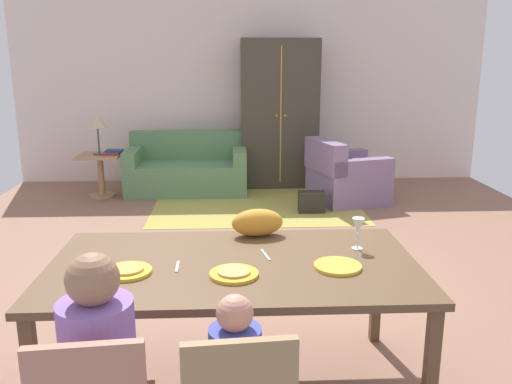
{
  "coord_description": "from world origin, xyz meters",
  "views": [
    {
      "loc": [
        -0.3,
        -4.06,
        1.83
      ],
      "look_at": [
        -0.12,
        -0.15,
        0.85
      ],
      "focal_mm": 37.51,
      "sensor_mm": 36.0,
      "label": 1
    }
  ],
  "objects_px": {
    "wine_glass": "(358,227)",
    "book_lower": "(111,154)",
    "dining_table": "(234,273)",
    "table_lamp": "(97,122)",
    "side_table": "(101,169)",
    "plate_near_man": "(127,271)",
    "cat": "(257,222)",
    "armoire": "(279,114)",
    "couch": "(187,170)",
    "handbag": "(312,202)",
    "armchair": "(344,178)",
    "plate_near_woman": "(338,266)",
    "book_upper": "(114,151)",
    "plate_near_child": "(234,274)"
  },
  "relations": [
    {
      "from": "wine_glass",
      "to": "couch",
      "type": "distance_m",
      "value": 4.74
    },
    {
      "from": "couch",
      "to": "armoire",
      "type": "height_order",
      "value": "armoire"
    },
    {
      "from": "handbag",
      "to": "book_lower",
      "type": "bearing_deg",
      "value": 161.5
    },
    {
      "from": "armchair",
      "to": "handbag",
      "type": "height_order",
      "value": "armchair"
    },
    {
      "from": "plate_near_woman",
      "to": "table_lamp",
      "type": "distance_m",
      "value": 5.1
    },
    {
      "from": "dining_table",
      "to": "plate_near_child",
      "type": "distance_m",
      "value": 0.19
    },
    {
      "from": "dining_table",
      "to": "table_lamp",
      "type": "bearing_deg",
      "value": 111.73
    },
    {
      "from": "plate_near_man",
      "to": "plate_near_woman",
      "type": "xyz_separation_m",
      "value": [
        1.09,
        0.02,
        0.0
      ]
    },
    {
      "from": "side_table",
      "to": "dining_table",
      "type": "bearing_deg",
      "value": -68.27
    },
    {
      "from": "dining_table",
      "to": "plate_near_woman",
      "type": "xyz_separation_m",
      "value": [
        0.55,
        -0.1,
        0.07
      ]
    },
    {
      "from": "table_lamp",
      "to": "side_table",
      "type": "bearing_deg",
      "value": 0.0
    },
    {
      "from": "plate_near_woman",
      "to": "armchair",
      "type": "bearing_deg",
      "value": 77.45
    },
    {
      "from": "couch",
      "to": "armchair",
      "type": "relative_size",
      "value": 1.55
    },
    {
      "from": "plate_near_man",
      "to": "armoire",
      "type": "xyz_separation_m",
      "value": [
        1.24,
        5.16,
        0.28
      ]
    },
    {
      "from": "wine_glass",
      "to": "handbag",
      "type": "distance_m",
      "value": 3.45
    },
    {
      "from": "plate_near_child",
      "to": "armoire",
      "type": "bearing_deg",
      "value": 82.46
    },
    {
      "from": "cat",
      "to": "handbag",
      "type": "distance_m",
      "value": 3.27
    },
    {
      "from": "table_lamp",
      "to": "book_upper",
      "type": "distance_m",
      "value": 0.43
    },
    {
      "from": "armoire",
      "to": "couch",
      "type": "bearing_deg",
      "value": -165.04
    },
    {
      "from": "book_upper",
      "to": "side_table",
      "type": "bearing_deg",
      "value": -170.1
    },
    {
      "from": "armchair",
      "to": "armoire",
      "type": "xyz_separation_m",
      "value": [
        -0.77,
        1.02,
        0.73
      ]
    },
    {
      "from": "plate_near_man",
      "to": "book_lower",
      "type": "xyz_separation_m",
      "value": [
        -1.06,
        4.51,
        -0.18
      ]
    },
    {
      "from": "book_lower",
      "to": "book_upper",
      "type": "xyz_separation_m",
      "value": [
        0.03,
        0.07,
        0.03
      ]
    },
    {
      "from": "cat",
      "to": "armoire",
      "type": "bearing_deg",
      "value": 75.16
    },
    {
      "from": "dining_table",
      "to": "book_lower",
      "type": "xyz_separation_m",
      "value": [
        -1.6,
        4.39,
        -0.11
      ]
    },
    {
      "from": "wine_glass",
      "to": "handbag",
      "type": "height_order",
      "value": "wine_glass"
    },
    {
      "from": "wine_glass",
      "to": "cat",
      "type": "distance_m",
      "value": 0.63
    },
    {
      "from": "plate_near_man",
      "to": "cat",
      "type": "distance_m",
      "value": 0.9
    },
    {
      "from": "wine_glass",
      "to": "handbag",
      "type": "relative_size",
      "value": 0.58
    },
    {
      "from": "armoire",
      "to": "book_lower",
      "type": "xyz_separation_m",
      "value": [
        -2.29,
        -0.65,
        -0.46
      ]
    },
    {
      "from": "plate_near_man",
      "to": "couch",
      "type": "xyz_separation_m",
      "value": [
        -0.08,
        4.81,
        -0.46
      ]
    },
    {
      "from": "plate_near_woman",
      "to": "book_lower",
      "type": "distance_m",
      "value": 4.98
    },
    {
      "from": "plate_near_woman",
      "to": "cat",
      "type": "distance_m",
      "value": 0.68
    },
    {
      "from": "dining_table",
      "to": "wine_glass",
      "type": "height_order",
      "value": "wine_glass"
    },
    {
      "from": "plate_near_man",
      "to": "wine_glass",
      "type": "relative_size",
      "value": 1.34
    },
    {
      "from": "plate_near_child",
      "to": "cat",
      "type": "xyz_separation_m",
      "value": [
        0.15,
        0.63,
        0.08
      ]
    },
    {
      "from": "plate_near_woman",
      "to": "side_table",
      "type": "bearing_deg",
      "value": 117.03
    },
    {
      "from": "wine_glass",
      "to": "book_lower",
      "type": "relative_size",
      "value": 0.85
    },
    {
      "from": "wine_glass",
      "to": "table_lamp",
      "type": "distance_m",
      "value": 4.93
    },
    {
      "from": "plate_near_woman",
      "to": "book_upper",
      "type": "relative_size",
      "value": 1.14
    },
    {
      "from": "plate_near_child",
      "to": "book_upper",
      "type": "height_order",
      "value": "plate_near_child"
    },
    {
      "from": "table_lamp",
      "to": "plate_near_child",
      "type": "bearing_deg",
      "value": -69.04
    },
    {
      "from": "dining_table",
      "to": "side_table",
      "type": "bearing_deg",
      "value": 111.73
    },
    {
      "from": "couch",
      "to": "side_table",
      "type": "height_order",
      "value": "couch"
    },
    {
      "from": "side_table",
      "to": "armoire",
      "type": "bearing_deg",
      "value": 13.93
    },
    {
      "from": "cat",
      "to": "table_lamp",
      "type": "relative_size",
      "value": 0.59
    },
    {
      "from": "cat",
      "to": "table_lamp",
      "type": "bearing_deg",
      "value": 107.55
    },
    {
      "from": "plate_near_woman",
      "to": "armchair",
      "type": "relative_size",
      "value": 0.24
    },
    {
      "from": "plate_near_child",
      "to": "cat",
      "type": "height_order",
      "value": "cat"
    },
    {
      "from": "book_upper",
      "to": "book_lower",
      "type": "bearing_deg",
      "value": -109.37
    }
  ]
}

